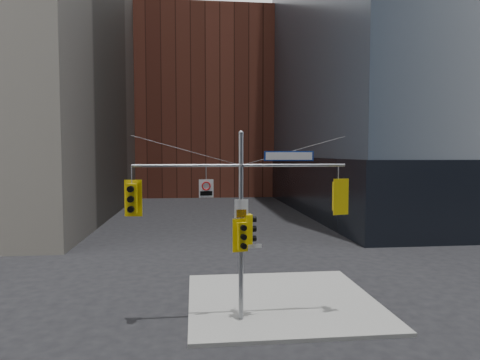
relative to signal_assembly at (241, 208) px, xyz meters
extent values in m
plane|color=black|center=(0.00, -1.99, -4.42)|extent=(160.00, 160.00, 0.00)
cube|color=gray|center=(2.00, 2.01, -4.34)|extent=(8.00, 8.00, 0.15)
cube|color=black|center=(28.00, 30.01, -1.42)|extent=(36.40, 36.40, 6.00)
cube|color=brown|center=(0.00, 56.01, 9.58)|extent=(26.00, 20.00, 28.00)
cylinder|color=gray|center=(0.00, 0.01, -0.82)|extent=(0.18, 0.18, 7.20)
sphere|color=gray|center=(0.00, 0.01, 2.78)|extent=(0.20, 0.20, 0.20)
cylinder|color=gray|center=(-2.00, 0.01, 1.58)|extent=(4.00, 0.11, 0.11)
cylinder|color=gray|center=(2.00, 0.01, 1.58)|extent=(4.00, 0.11, 0.11)
cylinder|color=gray|center=(0.00, -0.34, 1.58)|extent=(0.10, 0.70, 0.10)
cylinder|color=gray|center=(-2.00, 0.01, 2.13)|extent=(4.00, 0.02, 1.12)
cylinder|color=gray|center=(2.00, 0.01, 2.13)|extent=(4.00, 0.02, 1.12)
cube|color=yellow|center=(-4.01, 0.01, 0.38)|extent=(0.38, 0.29, 1.10)
cube|color=yellow|center=(-3.99, 0.19, 0.38)|extent=(0.65, 0.11, 1.36)
cylinder|color=black|center=(-4.03, -0.20, 0.75)|extent=(0.25, 0.19, 0.23)
cylinder|color=black|center=(-4.02, -0.12, 0.75)|extent=(0.20, 0.04, 0.20)
cylinder|color=black|center=(-4.03, -0.20, 0.38)|extent=(0.25, 0.19, 0.23)
cylinder|color=black|center=(-4.02, -0.12, 0.38)|extent=(0.20, 0.04, 0.20)
cylinder|color=black|center=(-4.03, -0.20, 0.02)|extent=(0.25, 0.19, 0.23)
cylinder|color=#0CE559|center=(-4.02, -0.12, 0.02)|extent=(0.20, 0.04, 0.20)
cube|color=yellow|center=(3.76, 0.01, 0.38)|extent=(0.41, 0.34, 1.11)
cube|color=yellow|center=(3.81, -0.18, 0.38)|extent=(0.65, 0.21, 1.38)
cylinder|color=black|center=(3.71, 0.21, 0.75)|extent=(0.27, 0.22, 0.23)
cylinder|color=black|center=(3.73, 0.13, 0.75)|extent=(0.20, 0.07, 0.20)
cylinder|color=black|center=(3.71, 0.21, 0.38)|extent=(0.27, 0.22, 0.23)
cylinder|color=black|center=(3.73, 0.13, 0.38)|extent=(0.20, 0.07, 0.20)
cylinder|color=black|center=(3.71, 0.21, 0.01)|extent=(0.27, 0.22, 0.23)
cylinder|color=black|center=(3.73, 0.13, 0.01)|extent=(0.20, 0.07, 0.20)
cube|color=yellow|center=(0.28, 0.01, -0.82)|extent=(0.28, 0.38, 1.11)
cylinder|color=black|center=(0.49, 0.02, -0.45)|extent=(0.19, 0.24, 0.23)
cylinder|color=black|center=(0.41, 0.02, -0.45)|extent=(0.04, 0.20, 0.20)
cylinder|color=black|center=(0.49, 0.02, -0.82)|extent=(0.19, 0.24, 0.23)
cylinder|color=black|center=(0.41, 0.02, -0.82)|extent=(0.04, 0.20, 0.20)
cylinder|color=black|center=(0.49, 0.02, -1.19)|extent=(0.19, 0.24, 0.23)
cylinder|color=black|center=(0.41, 0.02, -1.19)|extent=(0.04, 0.20, 0.20)
cube|color=yellow|center=(0.00, -0.27, -1.03)|extent=(0.37, 0.30, 1.02)
cube|color=yellow|center=(-0.04, -0.10, -1.03)|extent=(0.59, 0.18, 1.26)
cylinder|color=black|center=(0.05, -0.46, -0.69)|extent=(0.24, 0.20, 0.21)
cylinder|color=black|center=(0.03, -0.39, -0.69)|extent=(0.18, 0.06, 0.18)
cylinder|color=black|center=(0.05, -0.46, -1.03)|extent=(0.24, 0.20, 0.21)
cylinder|color=black|center=(0.03, -0.39, -1.03)|extent=(0.18, 0.06, 0.18)
cylinder|color=black|center=(0.05, -0.46, -1.37)|extent=(0.24, 0.20, 0.21)
cylinder|color=black|center=(0.03, -0.39, -1.37)|extent=(0.18, 0.06, 0.18)
cube|color=navy|center=(1.82, 0.01, 1.93)|extent=(1.91, 0.10, 0.37)
cube|color=silver|center=(1.82, -0.02, 1.93)|extent=(1.80, 0.07, 0.29)
cube|color=silver|center=(-1.30, -0.01, 0.73)|extent=(0.54, 0.08, 0.68)
torus|color=#B20A0A|center=(-1.30, -0.03, 0.82)|extent=(0.34, 0.08, 0.33)
cube|color=black|center=(-1.30, -0.03, 0.55)|extent=(0.45, 0.06, 0.16)
cube|color=silver|center=(0.00, -0.11, -0.02)|extent=(0.52, 0.06, 0.68)
cube|color=#D88C00|center=(0.00, -0.13, -0.21)|extent=(0.38, 0.04, 0.30)
cube|color=silver|center=(0.45, 0.01, -1.49)|extent=(0.68, 0.11, 0.14)
cube|color=#145926|center=(0.00, 0.46, -1.56)|extent=(0.13, 0.79, 0.16)
camera|label=1|loc=(-1.77, -15.85, 2.04)|focal=32.00mm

